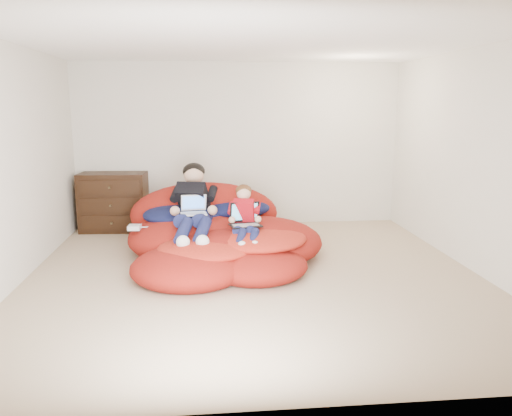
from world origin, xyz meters
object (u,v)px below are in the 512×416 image
(dresser, at_px, (114,202))
(laptop_white, at_px, (194,209))
(beanbag_pile, at_px, (219,237))
(laptop_black, at_px, (245,219))
(older_boy, at_px, (194,201))
(younger_boy, at_px, (245,215))

(dresser, bearing_deg, laptop_white, -52.39)
(dresser, height_order, beanbag_pile, dresser)
(beanbag_pile, distance_m, laptop_black, 0.53)
(laptop_white, height_order, laptop_black, laptop_white)
(older_boy, bearing_deg, dresser, 130.03)
(dresser, height_order, laptop_white, dresser)
(beanbag_pile, relative_size, laptop_black, 6.29)
(beanbag_pile, bearing_deg, laptop_white, -167.16)
(beanbag_pile, bearing_deg, younger_boy, -44.31)
(younger_boy, xyz_separation_m, laptop_white, (-0.60, 0.23, 0.04))
(older_boy, distance_m, younger_boy, 0.71)
(dresser, relative_size, laptop_black, 2.52)
(beanbag_pile, bearing_deg, older_boy, 167.44)
(dresser, bearing_deg, laptop_black, -45.23)
(beanbag_pile, xyz_separation_m, older_boy, (-0.29, 0.07, 0.45))
(beanbag_pile, xyz_separation_m, laptop_black, (0.31, -0.32, 0.30))
(laptop_white, distance_m, laptop_black, 0.66)
(older_boy, relative_size, laptop_white, 4.15)
(older_boy, bearing_deg, laptop_black, -32.38)
(dresser, relative_size, laptop_white, 3.04)
(laptop_white, bearing_deg, older_boy, 90.00)
(younger_boy, bearing_deg, older_boy, 148.74)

